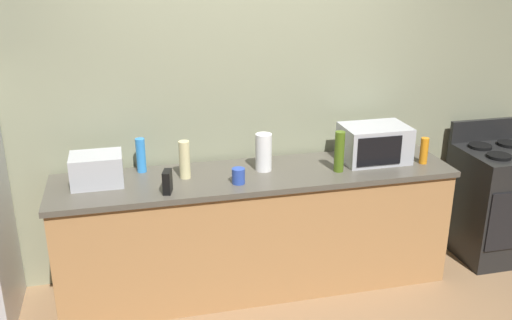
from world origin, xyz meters
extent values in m
plane|color=#93704C|center=(0.00, 0.00, 0.00)|extent=(8.00, 8.00, 0.00)
cube|color=gray|center=(0.00, 0.81, 1.35)|extent=(6.40, 0.10, 2.70)
cube|color=#B27F4C|center=(0.00, 0.40, 0.43)|extent=(2.80, 0.60, 0.86)
cube|color=#514C42|center=(0.00, 0.40, 0.88)|extent=(2.84, 0.64, 0.04)
cube|color=black|center=(2.00, 0.40, 0.45)|extent=(0.60, 0.60, 0.90)
cube|color=black|center=(2.00, 0.68, 0.99)|extent=(0.60, 0.04, 0.18)
cylinder|color=black|center=(1.87, 0.28, 0.91)|extent=(0.18, 0.18, 0.02)
cylinder|color=black|center=(1.87, 0.52, 0.91)|extent=(0.18, 0.18, 0.02)
cylinder|color=black|center=(2.13, 0.52, 0.91)|extent=(0.18, 0.18, 0.02)
cube|color=#B7BABF|center=(0.92, 0.45, 1.04)|extent=(0.48, 0.34, 0.27)
cube|color=black|center=(0.88, 0.28, 1.04)|extent=(0.34, 0.01, 0.21)
cube|color=#B7BABF|center=(-1.08, 0.46, 1.01)|extent=(0.34, 0.26, 0.21)
cylinder|color=white|center=(0.07, 0.45, 1.04)|extent=(0.12, 0.12, 0.27)
cube|color=black|center=(-0.64, 0.21, 0.98)|extent=(0.08, 0.12, 0.15)
cylinder|color=orange|center=(1.25, 0.31, 1.00)|extent=(0.06, 0.06, 0.20)
cylinder|color=#4C6B19|center=(0.58, 0.30, 1.05)|extent=(0.07, 0.07, 0.29)
cylinder|color=beige|center=(-0.49, 0.44, 1.03)|extent=(0.08, 0.08, 0.26)
cylinder|color=#338CE5|center=(-0.78, 0.62, 1.02)|extent=(0.07, 0.07, 0.25)
cylinder|color=#2D4CB2|center=(-0.16, 0.25, 0.95)|extent=(0.09, 0.09, 0.11)
camera|label=1|loc=(-0.88, -3.21, 2.37)|focal=39.79mm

